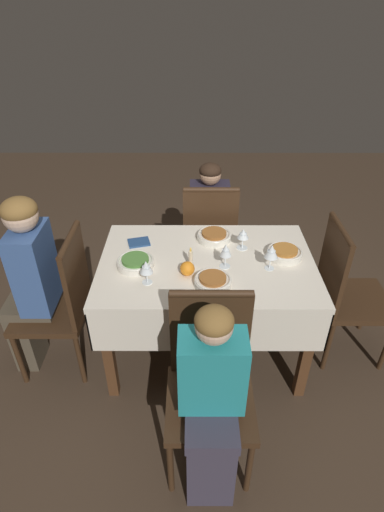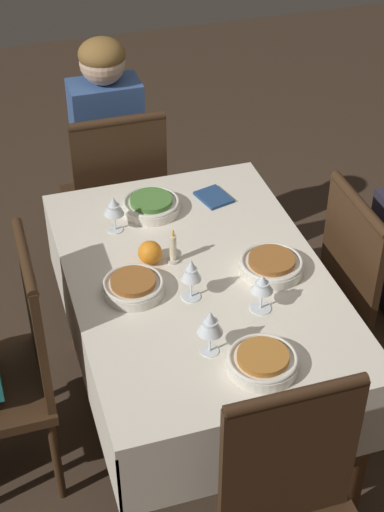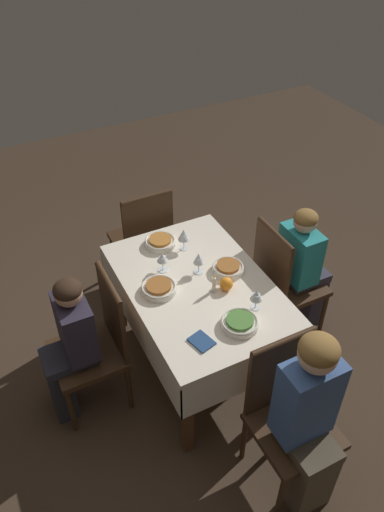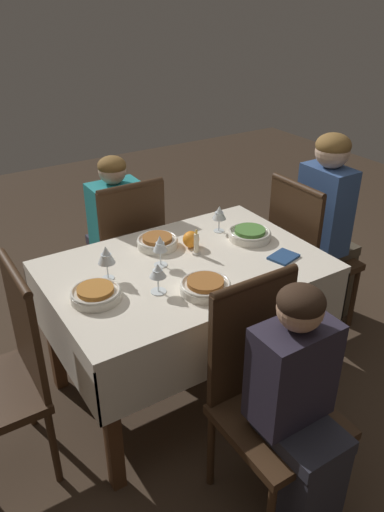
# 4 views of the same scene
# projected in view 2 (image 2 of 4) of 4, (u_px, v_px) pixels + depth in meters

# --- Properties ---
(ground_plane) EXTENTS (8.00, 8.00, 0.00)m
(ground_plane) POSITION_uv_depth(u_px,v_px,m) (197.00, 421.00, 3.13)
(ground_plane) COLOR #3D2D21
(dining_table) EXTENTS (1.29, 0.87, 0.75)m
(dining_table) POSITION_uv_depth(u_px,v_px,m) (197.00, 299.00, 2.73)
(dining_table) COLOR silver
(dining_table) RESTS_ON ground_plane
(chair_east) EXTENTS (0.43, 0.43, 0.98)m
(chair_east) POSITION_uv_depth(u_px,v_px,m) (117.00, 198.00, 3.46)
(chair_east) COLOR #382314
(chair_east) RESTS_ON ground_plane
(chair_south) EXTENTS (0.43, 0.43, 0.98)m
(chair_south) POSITION_uv_depth(u_px,v_px,m) (373.00, 296.00, 2.93)
(chair_south) COLOR #382314
(chair_south) RESTS_ON ground_plane
(chair_north) EXTENTS (0.43, 0.43, 0.98)m
(chair_north) POSITION_uv_depth(u_px,v_px,m) (6.00, 364.00, 2.65)
(chair_north) COLOR #382314
(chair_north) RESTS_ON ground_plane
(person_adult_denim) EXTENTS (0.34, 0.30, 1.21)m
(person_adult_denim) POSITION_uv_depth(u_px,v_px,m) (107.00, 148.00, 3.48)
(person_adult_denim) COLOR #4C4233
(person_adult_denim) RESTS_ON ground_plane
(bowl_east) EXTENTS (0.22, 0.22, 0.06)m
(bowl_east) POSITION_uv_depth(u_px,v_px,m) (151.00, 205.00, 2.96)
(bowl_east) COLOR silver
(bowl_east) RESTS_ON dining_table
(wine_glass_east) EXTENTS (0.07, 0.07, 0.14)m
(wine_glass_east) POSITION_uv_depth(u_px,v_px,m) (114.00, 207.00, 2.81)
(wine_glass_east) COLOR white
(wine_glass_east) RESTS_ON dining_table
(bowl_south) EXTENTS (0.22, 0.22, 0.06)m
(bowl_south) POSITION_uv_depth(u_px,v_px,m) (271.00, 265.00, 2.67)
(bowl_south) COLOR silver
(bowl_south) RESTS_ON dining_table
(wine_glass_south) EXTENTS (0.07, 0.07, 0.14)m
(wine_glass_south) POSITION_uv_depth(u_px,v_px,m) (262.00, 285.00, 2.47)
(wine_glass_south) COLOR white
(wine_glass_south) RESTS_ON dining_table
(bowl_north) EXTENTS (0.21, 0.21, 0.06)m
(bowl_north) POSITION_uv_depth(u_px,v_px,m) (133.00, 286.00, 2.58)
(bowl_north) COLOR silver
(bowl_north) RESTS_ON dining_table
(wine_glass_north) EXTENTS (0.07, 0.07, 0.16)m
(wine_glass_north) POSITION_uv_depth(u_px,v_px,m) (191.00, 271.00, 2.51)
(wine_glass_north) COLOR white
(wine_glass_north) RESTS_ON dining_table
(bowl_west) EXTENTS (0.21, 0.21, 0.06)m
(bowl_west) POSITION_uv_depth(u_px,v_px,m) (263.00, 361.00, 2.30)
(bowl_west) COLOR silver
(bowl_west) RESTS_ON dining_table
(wine_glass_west) EXTENTS (0.08, 0.08, 0.16)m
(wine_glass_west) POSITION_uv_depth(u_px,v_px,m) (210.00, 323.00, 2.30)
(wine_glass_west) COLOR white
(wine_glass_west) RESTS_ON dining_table
(candle_centerpiece) EXTENTS (0.04, 0.04, 0.13)m
(candle_centerpiece) POSITION_uv_depth(u_px,v_px,m) (173.00, 250.00, 2.70)
(candle_centerpiece) COLOR beige
(candle_centerpiece) RESTS_ON dining_table
(orange_fruit) EXTENTS (0.08, 0.08, 0.08)m
(orange_fruit) POSITION_uv_depth(u_px,v_px,m) (150.00, 253.00, 2.70)
(orange_fruit) COLOR orange
(orange_fruit) RESTS_ON dining_table
(napkin_red_folded) EXTENTS (0.16, 0.14, 0.01)m
(napkin_red_folded) POSITION_uv_depth(u_px,v_px,m) (214.00, 197.00, 3.04)
(napkin_red_folded) COLOR navy
(napkin_red_folded) RESTS_ON dining_table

